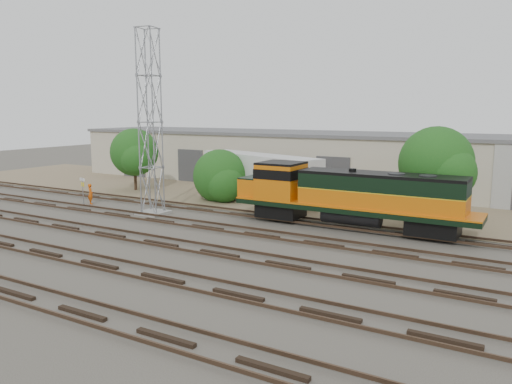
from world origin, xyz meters
The scene contains 12 objects.
ground centered at (0.00, 0.00, 0.00)m, with size 140.00×140.00×0.00m, color #47423A.
dirt_strip centered at (0.00, 15.00, 0.01)m, with size 80.00×16.00×0.02m, color #726047.
tracks centered at (0.00, -3.00, 0.08)m, with size 80.00×20.40×0.28m.
warehouse centered at (0.04, 22.98, 2.65)m, with size 58.40×10.40×5.30m.
locomotive centered at (7.72, 6.00, 2.18)m, with size 15.65×2.75×3.76m.
signal_tower centered at (-6.11, 3.22, 6.41)m, with size 1.94×1.94×13.13m.
sign_post centered at (-13.53, 3.28, 1.52)m, with size 0.86×0.29×2.17m.
worker centered at (-13.11, 3.66, 0.83)m, with size 0.60×0.40×1.65m, color #D14F0B.
semi_trailer centered at (-1.99, 12.01, 2.43)m, with size 12.67×6.56×3.86m.
tree_west centered at (-14.81, 10.63, 3.49)m, with size 4.68×4.46×5.84m.
tree_mid centered at (-4.92, 10.35, 1.89)m, with size 4.78×4.55×4.55m.
tree_east centered at (12.47, 9.95, 3.96)m, with size 5.05×4.81×6.49m.
Camera 1 is at (18.37, -23.87, 7.50)m, focal length 35.00 mm.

